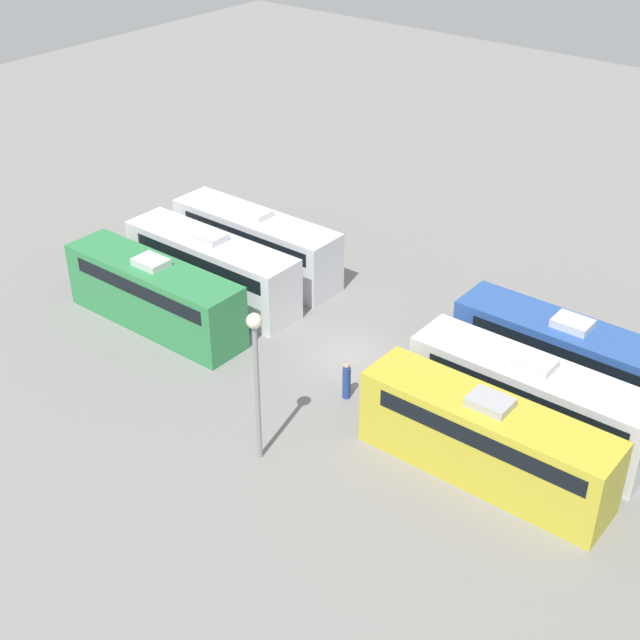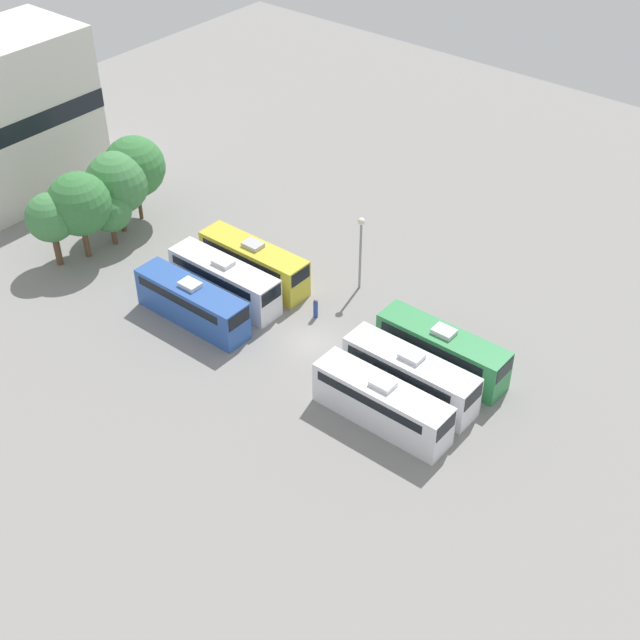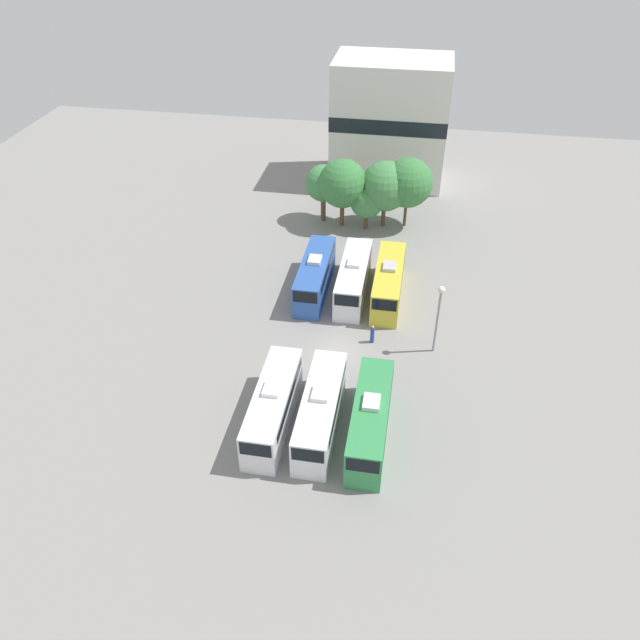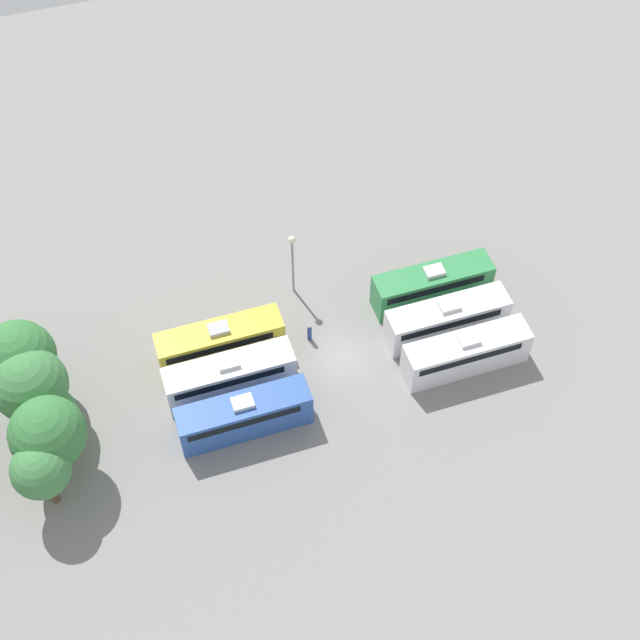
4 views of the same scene
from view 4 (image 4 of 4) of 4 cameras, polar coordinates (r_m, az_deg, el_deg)
The scene contains 14 objects.
ground_plane at distance 71.56m, azimuth 1.36°, elevation -2.50°, with size 112.13×112.13×0.00m, color gray.
bus_0 at distance 70.64m, azimuth 9.31°, elevation -2.04°, with size 2.55×10.08×3.64m.
bus_1 at distance 72.40m, azimuth 8.11°, elevation 0.10°, with size 2.55×10.08×3.64m.
bus_2 at distance 74.50m, azimuth 7.17°, elevation 2.30°, with size 2.55×10.08×3.64m.
bus_3 at distance 66.84m, azimuth -4.90°, elevation -6.05°, with size 2.55×10.08×3.64m.
bus_4 at distance 68.83m, azimuth -5.81°, elevation -3.54°, with size 2.55×10.08×3.64m.
bus_5 at distance 70.77m, azimuth -6.42°, elevation -1.36°, with size 2.55×10.08×3.64m.
worker_person at distance 72.03m, azimuth -0.67°, elevation -0.84°, with size 0.36×0.36×1.77m.
light_pole at distance 72.36m, azimuth -1.78°, elevation 4.24°, with size 0.60×0.60×6.65m.
tree_0 at distance 64.07m, azimuth -17.43°, elevation -9.15°, with size 4.15×4.15×6.69m.
tree_1 at distance 64.70m, azimuth -17.03°, elevation -6.98°, with size 5.39×5.39×7.85m.
tree_2 at distance 67.71m, azimuth -16.78°, elevation -5.76°, with size 3.76×3.76×5.22m.
tree_3 at distance 67.67m, azimuth -18.08°, elevation -3.96°, with size 5.55×5.55×7.66m.
tree_4 at distance 68.87m, azimuth -18.73°, elevation -2.23°, with size 5.50×5.50×8.04m.
Camera 4 is at (-38.25, 14.32, 58.76)m, focal length 50.00 mm.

